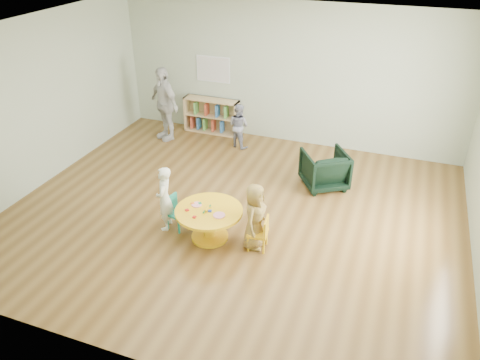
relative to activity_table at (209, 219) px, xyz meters
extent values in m
plane|color=brown|center=(0.10, 0.73, -0.34)|extent=(7.00, 7.00, 0.00)
cube|color=white|center=(0.10, 0.73, 2.41)|extent=(7.00, 6.00, 0.10)
cube|color=#A1B197|center=(0.10, 3.73, 1.06)|extent=(7.00, 0.10, 2.80)
cube|color=#A1B197|center=(0.10, -2.27, 1.06)|extent=(7.00, 0.10, 2.80)
cube|color=#A1B197|center=(-3.40, 0.73, 1.06)|extent=(0.10, 6.00, 2.80)
cylinder|color=yellow|center=(0.00, 0.00, -0.11)|extent=(0.17, 0.17, 0.44)
cylinder|color=yellow|center=(0.00, 0.00, -0.31)|extent=(0.54, 0.54, 0.04)
cylinder|color=yellow|center=(0.00, 0.00, 0.13)|extent=(0.97, 0.97, 0.04)
cylinder|color=pink|center=(-0.22, 0.05, 0.16)|extent=(0.15, 0.15, 0.02)
cylinder|color=pink|center=(0.20, -0.09, 0.16)|extent=(0.17, 0.17, 0.02)
cylinder|color=yellow|center=(-0.02, -0.02, 0.17)|extent=(0.06, 0.12, 0.04)
cylinder|color=#15783C|center=(-0.03, -0.11, 0.17)|extent=(0.03, 0.05, 0.02)
cylinder|color=#15783C|center=(-0.01, 0.06, 0.17)|extent=(0.03, 0.05, 0.02)
cube|color=red|center=(-0.11, -0.25, 0.16)|extent=(0.05, 0.05, 0.02)
cube|color=orange|center=(-0.28, 0.06, 0.16)|extent=(0.07, 0.07, 0.02)
cube|color=#1631A8|center=(0.03, -0.03, 0.16)|extent=(0.06, 0.06, 0.02)
cube|color=#15783C|center=(-0.18, 0.10, 0.16)|extent=(0.07, 0.07, 0.02)
cube|color=red|center=(-0.28, -0.12, 0.16)|extent=(0.07, 0.07, 0.02)
cube|color=#198C75|center=(-0.55, 0.08, -0.08)|extent=(0.33, 0.33, 0.04)
cube|color=#198C75|center=(-0.67, 0.10, 0.06)|extent=(0.09, 0.28, 0.24)
cylinder|color=#198C75|center=(-0.64, 0.21, -0.22)|extent=(0.03, 0.03, 0.24)
cylinder|color=#198C75|center=(-0.69, -0.01, -0.22)|extent=(0.03, 0.03, 0.24)
cylinder|color=#198C75|center=(-0.42, 0.16, -0.22)|extent=(0.03, 0.03, 0.24)
cylinder|color=#198C75|center=(-0.47, -0.06, -0.22)|extent=(0.03, 0.03, 0.24)
cube|color=yellow|center=(0.73, 0.02, -0.08)|extent=(0.30, 0.30, 0.04)
cube|color=yellow|center=(0.85, 0.03, 0.06)|extent=(0.06, 0.28, 0.24)
cylinder|color=yellow|center=(0.85, -0.08, -0.22)|extent=(0.03, 0.03, 0.24)
cylinder|color=yellow|center=(0.83, 0.14, -0.22)|extent=(0.03, 0.03, 0.24)
cylinder|color=yellow|center=(0.64, -0.10, -0.22)|extent=(0.03, 0.03, 0.24)
cylinder|color=yellow|center=(0.61, 0.11, -0.22)|extent=(0.03, 0.03, 0.24)
cube|color=tan|center=(-2.09, 3.56, 0.04)|extent=(0.03, 0.30, 0.75)
cube|color=tan|center=(-0.92, 3.56, 0.04)|extent=(0.03, 0.30, 0.75)
cube|color=tan|center=(-1.50, 3.56, -0.32)|extent=(1.20, 0.30, 0.03)
cube|color=tan|center=(-1.50, 3.56, 0.40)|extent=(1.20, 0.30, 0.03)
cube|color=tan|center=(-1.50, 3.56, 0.04)|extent=(1.14, 0.28, 0.03)
cube|color=tan|center=(-1.50, 3.70, 0.04)|extent=(1.20, 0.02, 0.75)
cube|color=#D05237|center=(-1.95, 3.54, -0.16)|extent=(0.04, 0.18, 0.26)
cube|color=#3979C9|center=(-1.80, 3.54, -0.16)|extent=(0.04, 0.18, 0.26)
cube|color=#67BA55|center=(-1.65, 3.54, -0.16)|extent=(0.04, 0.18, 0.26)
cube|color=#D05237|center=(-1.45, 3.54, -0.16)|extent=(0.04, 0.18, 0.26)
cube|color=#3979C9|center=(-1.25, 3.54, -0.16)|extent=(0.04, 0.18, 0.26)
cube|color=#67BA55|center=(-1.85, 3.54, 0.19)|extent=(0.04, 0.18, 0.26)
cube|color=#D05237|center=(-1.60, 3.54, 0.19)|extent=(0.04, 0.18, 0.26)
cube|color=#3979C9|center=(-1.35, 3.54, 0.19)|extent=(0.04, 0.18, 0.26)
cube|color=#67BA55|center=(-1.15, 3.54, 0.19)|extent=(0.04, 0.18, 0.26)
cube|color=white|center=(-1.50, 3.71, 1.01)|extent=(0.74, 0.01, 0.54)
cube|color=#F56133|center=(-1.50, 3.71, 1.01)|extent=(0.70, 0.00, 0.50)
imported|color=black|center=(1.25, 2.08, -0.01)|extent=(0.98, 0.99, 0.66)
imported|color=white|center=(-0.72, 0.03, 0.17)|extent=(0.33, 0.42, 1.01)
imported|color=yellow|center=(0.67, 0.05, 0.16)|extent=(0.32, 0.49, 1.00)
imported|color=#1B2245|center=(-0.70, 3.08, 0.12)|extent=(0.53, 0.47, 0.91)
imported|color=silver|center=(-2.28, 2.93, 0.43)|extent=(0.96, 0.76, 1.53)
camera|label=1|loc=(2.36, -5.07, 3.81)|focal=35.00mm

